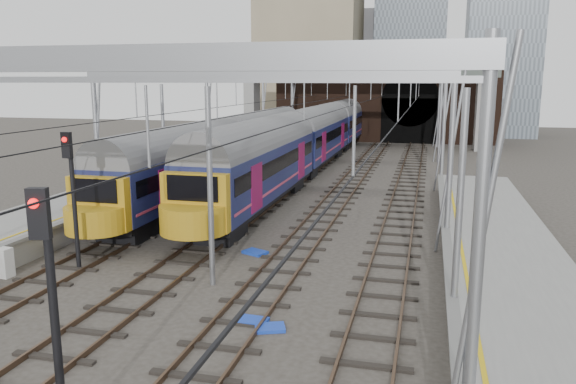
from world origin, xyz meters
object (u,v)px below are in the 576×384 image
(train_main, at_px, (334,127))
(train_second, at_px, (229,150))
(signal_near_left, at_px, (72,185))
(signal_near_centre, at_px, (50,290))
(relay_cabinet, at_px, (4,263))

(train_main, height_order, train_second, train_main)
(train_main, distance_m, signal_near_left, 37.78)
(train_main, distance_m, signal_near_centre, 47.16)
(train_main, distance_m, relay_cabinet, 39.51)
(train_main, distance_m, train_second, 19.87)
(train_main, xyz_separation_m, signal_near_left, (-3.68, -37.60, 0.70))
(train_second, xyz_separation_m, signal_near_left, (0.32, -18.13, 0.83))
(signal_near_left, bearing_deg, relay_cabinet, -139.98)
(train_second, height_order, signal_near_left, signal_near_left)
(train_main, bearing_deg, relay_cabinet, -98.45)
(train_second, distance_m, signal_near_centre, 28.38)
(train_second, relative_size, signal_near_left, 6.09)
(signal_near_left, xyz_separation_m, relay_cabinet, (-2.12, -1.43, -2.77))
(train_main, relative_size, train_second, 2.15)
(train_second, bearing_deg, relay_cabinet, -95.26)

